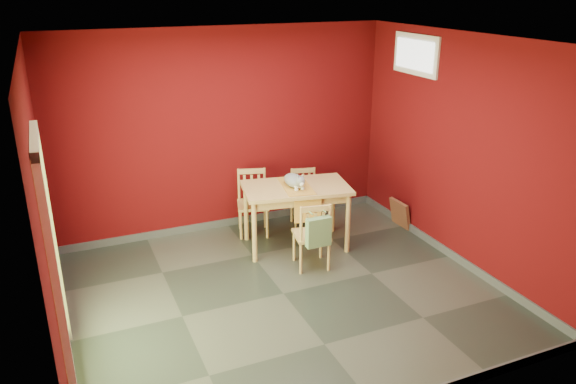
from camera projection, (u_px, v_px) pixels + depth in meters
name	position (u px, v px, depth m)	size (l,w,h in m)	color
ground	(283.00, 294.00, 6.16)	(4.50, 4.50, 0.00)	#2D342D
room_shell	(283.00, 290.00, 6.14)	(4.50, 4.50, 4.50)	#4E080A
doorway	(51.00, 254.00, 4.59)	(0.06, 1.01, 2.13)	#B7D838
window	(416.00, 55.00, 7.01)	(0.05, 0.90, 0.50)	white
outlet_plate	(330.00, 190.00, 8.35)	(0.08, 0.01, 0.12)	silver
dining_table	(296.00, 194.00, 7.02)	(1.43, 0.99, 0.82)	tan
table_runner	(300.00, 193.00, 6.91)	(0.46, 0.76, 0.36)	#BF8831
chair_far_left	(253.00, 202.00, 7.51)	(0.50, 0.50, 0.87)	tan
chair_far_right	(305.00, 197.00, 7.76)	(0.45, 0.45, 0.79)	tan
chair_near	(312.00, 234.00, 6.58)	(0.46, 0.46, 0.84)	tan
tote_bag	(318.00, 232.00, 6.35)	(0.29, 0.18, 0.41)	#638A5A
cat	(294.00, 178.00, 6.94)	(0.23, 0.43, 0.22)	slate
picture_frame	(400.00, 214.00, 7.78)	(0.14, 0.38, 0.38)	brown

